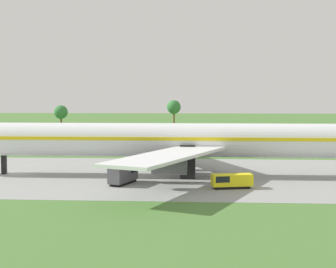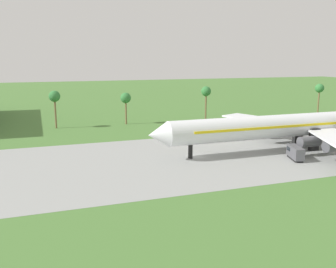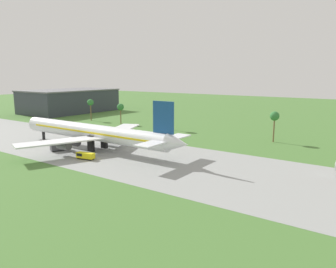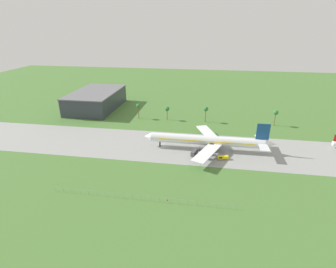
# 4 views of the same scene
# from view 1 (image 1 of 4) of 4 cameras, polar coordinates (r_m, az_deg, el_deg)

# --- Properties ---
(ground_plane) EXTENTS (600.00, 600.00, 0.00)m
(ground_plane) POSITION_cam_1_polar(r_m,az_deg,el_deg) (92.44, -16.32, -4.21)
(ground_plane) COLOR #477233
(taxiway_strip) EXTENTS (320.00, 44.00, 0.02)m
(taxiway_strip) POSITION_cam_1_polar(r_m,az_deg,el_deg) (92.44, -16.32, -4.20)
(taxiway_strip) COLOR gray
(taxiway_strip) RESTS_ON ground_plane
(jet_airliner) EXTENTS (78.25, 55.23, 18.33)m
(jet_airliner) POSITION_cam_1_polar(r_m,az_deg,el_deg) (85.39, 1.08, -0.71)
(jet_airliner) COLOR white
(jet_airliner) RESTS_ON ground_plane
(baggage_tug) EXTENTS (3.90, 6.67, 2.96)m
(baggage_tug) POSITION_cam_1_polar(r_m,az_deg,el_deg) (78.44, -4.94, -4.39)
(baggage_tug) COLOR black
(baggage_tug) RESTS_ON ground_plane
(fuel_truck) EXTENTS (6.13, 3.19, 2.09)m
(fuel_truck) POSITION_cam_1_polar(r_m,az_deg,el_deg) (74.85, 6.93, -5.16)
(fuel_truck) COLOR black
(fuel_truck) RESTS_ON ground_plane
(palm_tree_row) EXTENTS (107.44, 3.60, 12.19)m
(palm_tree_row) POSITION_cam_1_polar(r_m,az_deg,el_deg) (134.61, -2.74, 2.70)
(palm_tree_row) COLOR brown
(palm_tree_row) RESTS_ON ground_plane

